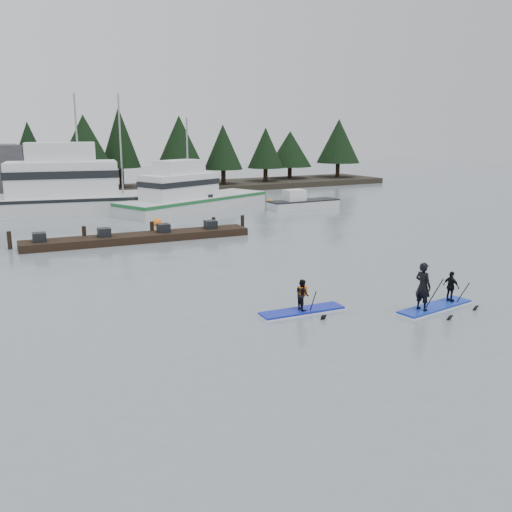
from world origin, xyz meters
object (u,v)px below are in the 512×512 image
floating_dock (139,238)px  paddleboard_duo (433,293)px  fishing_boat_large (86,202)px  fishing_boat_medium (191,203)px  paddleboard_solo (302,303)px

floating_dock → paddleboard_duo: size_ratio=3.82×
fishing_boat_large → fishing_boat_medium: bearing=-11.7°
floating_dock → paddleboard_duo: (5.57, -17.75, 0.41)m
paddleboard_solo → paddleboard_duo: paddleboard_duo is taller
fishing_boat_large → floating_dock: fishing_boat_large is taller
fishing_boat_large → paddleboard_solo: 29.76m
fishing_boat_medium → paddleboard_duo: bearing=-116.1°
floating_dock → paddleboard_solo: (1.15, -15.74, 0.15)m
floating_dock → fishing_boat_large: bearing=93.8°
fishing_boat_large → floating_dock: (-0.02, -13.99, -0.56)m
floating_dock → paddleboard_duo: bearing=-68.6°
fishing_boat_medium → paddleboard_solo: 27.24m
paddleboard_duo → fishing_boat_medium: bearing=78.1°
paddleboard_duo → fishing_boat_large: bearing=92.3°
fishing_boat_large → floating_dock: bearing=-78.6°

